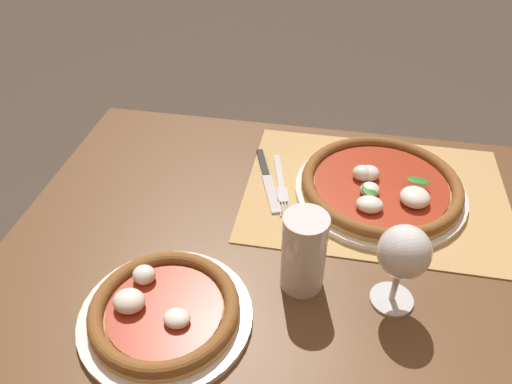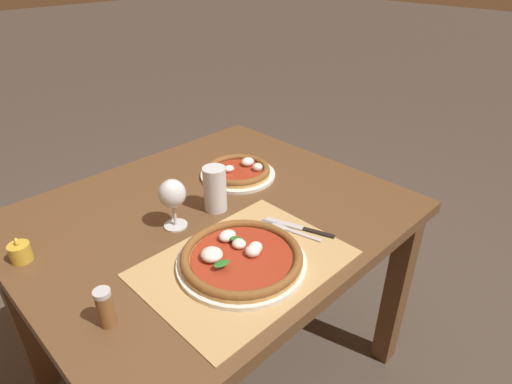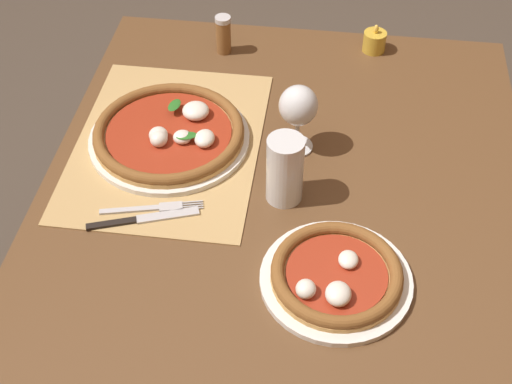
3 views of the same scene
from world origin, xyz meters
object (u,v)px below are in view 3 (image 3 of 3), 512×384
at_px(pizza_near, 170,134).
at_px(votive_candle, 374,42).
at_px(wine_glass, 298,108).
at_px(pepper_shaker, 223,34).
at_px(pint_glass, 286,171).
at_px(pizza_far, 336,276).
at_px(fork, 152,208).
at_px(knife, 143,219).

relative_size(pizza_near, votive_candle, 4.75).
distance_m(wine_glass, pepper_shaker, 0.39).
bearing_deg(pint_glass, pepper_shaker, -157.24).
xyz_separation_m(pizza_near, pizza_far, (0.33, 0.37, -0.00)).
height_order(pizza_far, fork, pizza_far).
bearing_deg(pint_glass, votive_candle, 162.72).
distance_m(pizza_near, fork, 0.20).
xyz_separation_m(pizza_near, pint_glass, (0.13, 0.26, 0.05)).
bearing_deg(wine_glass, fork, -49.87).
relative_size(pint_glass, votive_candle, 2.01).
bearing_deg(pizza_near, fork, 2.35).
distance_m(wine_glass, fork, 0.35).
distance_m(votive_candle, pepper_shaker, 0.37).
bearing_deg(pizza_near, knife, -0.59).
distance_m(pizza_far, pint_glass, 0.23).
distance_m(pizza_near, pint_glass, 0.29).
xyz_separation_m(pizza_far, votive_candle, (-0.73, 0.05, 0.00)).
height_order(wine_glass, fork, wine_glass).
distance_m(pizza_far, knife, 0.39).
bearing_deg(wine_glass, pizza_far, 16.26).
relative_size(knife, votive_candle, 2.90).
relative_size(pizza_near, wine_glass, 2.20).
height_order(pizza_near, wine_glass, wine_glass).
relative_size(pint_glass, pepper_shaker, 1.49).
relative_size(wine_glass, fork, 0.78).
height_order(pint_glass, knife, pint_glass).
relative_size(pizza_far, knife, 1.30).
bearing_deg(pizza_far, pizza_near, -131.83).
distance_m(pizza_far, wine_glass, 0.37).
relative_size(fork, knife, 0.95).
bearing_deg(pizza_far, knife, -105.01).
relative_size(fork, pepper_shaker, 2.04).
bearing_deg(wine_glass, knife, -47.36).
bearing_deg(votive_candle, pizza_near, -46.57).
xyz_separation_m(wine_glass, pepper_shaker, (-0.33, -0.21, -0.06)).
distance_m(pizza_near, pepper_shaker, 0.35).
bearing_deg(pepper_shaker, knife, -6.00).
height_order(pizza_far, pepper_shaker, pepper_shaker).
distance_m(wine_glass, knife, 0.38).
bearing_deg(votive_candle, pint_glass, -17.28).
xyz_separation_m(pint_glass, fork, (0.07, -0.25, -0.06)).
relative_size(pizza_far, wine_glass, 1.74).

